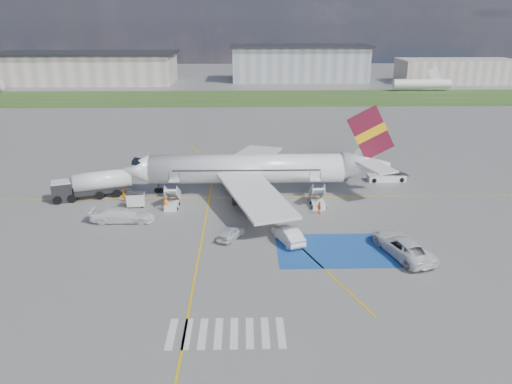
% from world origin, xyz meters
% --- Properties ---
extents(ground, '(400.00, 400.00, 0.00)m').
position_xyz_m(ground, '(0.00, 0.00, 0.00)').
color(ground, '#60605E').
rests_on(ground, ground).
extents(grass_strip, '(400.00, 30.00, 0.01)m').
position_xyz_m(grass_strip, '(0.00, 95.00, 0.01)').
color(grass_strip, '#2D4C1E').
rests_on(grass_strip, ground).
extents(taxiway_line_main, '(120.00, 0.20, 0.01)m').
position_xyz_m(taxiway_line_main, '(0.00, 12.00, 0.01)').
color(taxiway_line_main, gold).
rests_on(taxiway_line_main, ground).
extents(taxiway_line_cross, '(0.20, 60.00, 0.01)m').
position_xyz_m(taxiway_line_cross, '(-5.00, -10.00, 0.01)').
color(taxiway_line_cross, gold).
rests_on(taxiway_line_cross, ground).
extents(taxiway_line_diag, '(20.71, 56.45, 0.01)m').
position_xyz_m(taxiway_line_diag, '(0.00, 12.00, 0.01)').
color(taxiway_line_diag, gold).
rests_on(taxiway_line_diag, ground).
extents(staging_box, '(14.00, 8.00, 0.01)m').
position_xyz_m(staging_box, '(10.00, -4.00, 0.01)').
color(staging_box, '#184692').
rests_on(staging_box, ground).
extents(crosswalk, '(9.00, 4.00, 0.01)m').
position_xyz_m(crosswalk, '(-1.80, -18.00, 0.01)').
color(crosswalk, silver).
rests_on(crosswalk, ground).
extents(terminal_west, '(60.00, 22.00, 10.00)m').
position_xyz_m(terminal_west, '(-55.00, 130.00, 5.00)').
color(terminal_west, gray).
rests_on(terminal_west, ground).
extents(terminal_centre, '(48.00, 18.00, 12.00)m').
position_xyz_m(terminal_centre, '(20.00, 135.00, 6.00)').
color(terminal_centre, gray).
rests_on(terminal_centre, ground).
extents(terminal_east, '(40.00, 16.00, 8.00)m').
position_xyz_m(terminal_east, '(75.00, 128.00, 4.00)').
color(terminal_east, gray).
rests_on(terminal_east, ground).
extents(airliner, '(36.81, 32.95, 11.92)m').
position_xyz_m(airliner, '(1.51, 14.00, 3.39)').
color(airliner, silver).
rests_on(airliner, ground).
extents(airstairs_fwd, '(1.90, 5.20, 3.60)m').
position_xyz_m(airstairs_fwd, '(-9.50, 8.70, 0.62)').
color(airstairs_fwd, silver).
rests_on(airstairs_fwd, ground).
extents(airstairs_aft, '(1.90, 5.20, 3.60)m').
position_xyz_m(airstairs_aft, '(9.00, 8.70, 0.62)').
color(airstairs_aft, silver).
rests_on(airstairs_aft, ground).
extents(fuel_tanker, '(10.36, 5.85, 3.44)m').
position_xyz_m(fuel_tanker, '(-20.50, 12.70, 1.45)').
color(fuel_tanker, black).
rests_on(fuel_tanker, ground).
extents(gpu_cart, '(2.37, 1.69, 1.83)m').
position_xyz_m(gpu_cart, '(-14.10, 9.08, 0.83)').
color(gpu_cart, silver).
rests_on(gpu_cart, ground).
extents(belt_loader, '(5.94, 2.41, 1.76)m').
position_xyz_m(belt_loader, '(20.58, 18.61, 0.44)').
color(belt_loader, silver).
rests_on(belt_loader, ground).
extents(car_silver_a, '(3.38, 4.35, 1.38)m').
position_xyz_m(car_silver_a, '(-1.82, -0.89, 0.69)').
color(car_silver_a, silver).
rests_on(car_silver_a, ground).
extents(car_silver_b, '(3.50, 5.42, 1.69)m').
position_xyz_m(car_silver_b, '(4.31, -1.89, 0.84)').
color(car_silver_b, silver).
rests_on(car_silver_b, ground).
extents(van_white_a, '(4.69, 7.12, 2.46)m').
position_xyz_m(van_white_a, '(15.65, -5.09, 1.23)').
color(van_white_a, silver).
rests_on(van_white_a, ground).
extents(van_white_b, '(5.60, 2.33, 2.18)m').
position_xyz_m(van_white_b, '(-14.71, 4.14, 1.09)').
color(van_white_b, white).
rests_on(van_white_b, ground).
extents(crew_fwd, '(0.71, 0.52, 1.79)m').
position_xyz_m(crew_fwd, '(-10.08, 7.62, 0.89)').
color(crew_fwd, orange).
rests_on(crew_fwd, ground).
extents(crew_nose, '(0.76, 0.89, 1.60)m').
position_xyz_m(crew_nose, '(-16.11, 10.91, 0.80)').
color(crew_nose, orange).
rests_on(crew_nose, ground).
extents(crew_aft, '(0.58, 0.99, 1.59)m').
position_xyz_m(crew_aft, '(8.82, 5.94, 0.79)').
color(crew_aft, '#EE5F0C').
rests_on(crew_aft, ground).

